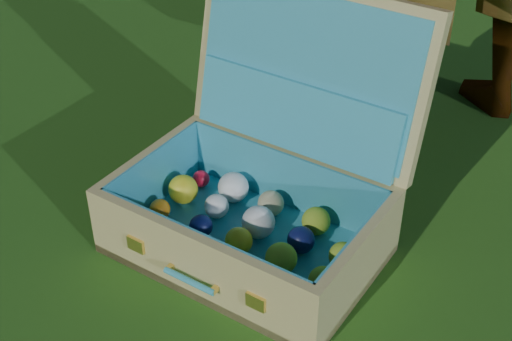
# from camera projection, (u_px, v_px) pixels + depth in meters

# --- Properties ---
(ground) EXTENTS (60.00, 60.00, 0.00)m
(ground) POSITION_uv_depth(u_px,v_px,m) (177.00, 306.00, 1.36)
(ground) COLOR #215114
(ground) RESTS_ON ground
(suitcase) EXTENTS (0.64, 0.60, 0.50)m
(suitcase) POSITION_uv_depth(u_px,v_px,m) (267.00, 179.00, 1.46)
(suitcase) COLOR tan
(suitcase) RESTS_ON ground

